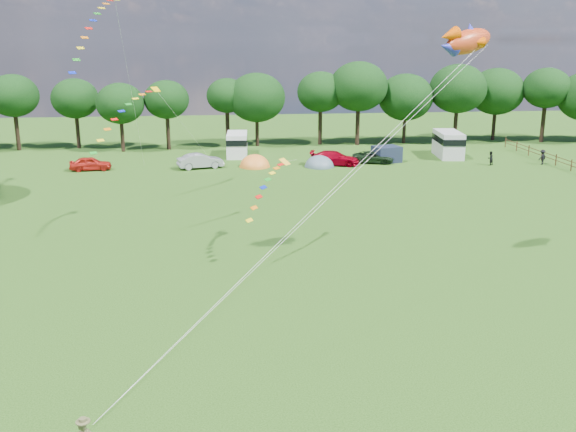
{
  "coord_description": "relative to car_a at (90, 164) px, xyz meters",
  "views": [
    {
      "loc": [
        -3.71,
        -23.73,
        12.81
      ],
      "look_at": [
        0.0,
        8.0,
        4.0
      ],
      "focal_mm": 40.0,
      "sensor_mm": 36.0,
      "label": 1
    }
  ],
  "objects": [
    {
      "name": "ground_plane",
      "position": [
        16.15,
        -42.02,
        -0.7
      ],
      "size": [
        180.0,
        180.0,
        0.0
      ],
      "primitive_type": "plane",
      "color": "black",
      "rests_on": "ground"
    },
    {
      "name": "car_b",
      "position": [
        11.03,
        -0.21,
        0.07
      ],
      "size": [
        4.63,
        2.67,
        1.54
      ],
      "primitive_type": "imported",
      "rotation": [
        0.0,
        0.0,
        1.82
      ],
      "color": "#93959B",
      "rests_on": "ground"
    },
    {
      "name": "awning_navy",
      "position": [
        30.99,
        1.07,
        0.15
      ],
      "size": [
        3.19,
        2.82,
        1.7
      ],
      "primitive_type": "cube",
      "rotation": [
        0.0,
        0.0,
        0.25
      ],
      "color": "#192135",
      "rests_on": "ground"
    },
    {
      "name": "tree_line",
      "position": [
        21.46,
        12.97,
        5.65
      ],
      "size": [
        102.98,
        10.98,
        10.27
      ],
      "color": "black",
      "rests_on": "ground"
    },
    {
      "name": "streamer_kite_b",
      "position": [
        7.19,
        -23.24,
        7.82
      ],
      "size": [
        4.22,
        4.62,
        3.77
      ],
      "rotation": [
        0.0,
        0.0,
        0.75
      ],
      "color": "#F9BA07",
      "rests_on": "ground"
    },
    {
      "name": "car_a",
      "position": [
        0.0,
        0.0,
        0.0
      ],
      "size": [
        4.31,
        2.0,
        1.39
      ],
      "primitive_type": "imported",
      "rotation": [
        0.0,
        0.0,
        1.66
      ],
      "color": "red",
      "rests_on": "ground"
    },
    {
      "name": "streamer_kite_c",
      "position": [
        15.82,
        -28.02,
        3.95
      ],
      "size": [
        3.17,
        5.02,
        2.82
      ],
      "rotation": [
        0.0,
        0.0,
        0.94
      ],
      "color": "yellow",
      "rests_on": "ground"
    },
    {
      "name": "streamer_kite_a",
      "position": [
        3.91,
        -13.59,
        13.43
      ],
      "size": [
        3.42,
        5.7,
        5.8
      ],
      "rotation": [
        0.0,
        0.0,
        0.87
      ],
      "color": "yellow",
      "rests_on": "ground"
    },
    {
      "name": "fish_kite",
      "position": [
        25.64,
        -32.4,
        12.02
      ],
      "size": [
        3.65,
        2.31,
        1.92
      ],
      "rotation": [
        0.0,
        -0.21,
        0.39
      ],
      "color": "#BB3714",
      "rests_on": "ground"
    },
    {
      "name": "car_c",
      "position": [
        25.05,
        -0.17,
        0.05
      ],
      "size": [
        5.34,
        3.33,
        1.49
      ],
      "primitive_type": "imported",
      "rotation": [
        0.0,
        0.0,
        1.3
      ],
      "color": "#930012",
      "rests_on": "ground"
    },
    {
      "name": "campervan_c",
      "position": [
        15.1,
        6.67,
        0.71
      ],
      "size": [
        2.63,
        5.49,
        2.62
      ],
      "rotation": [
        0.0,
        0.0,
        1.5
      ],
      "color": "silver",
      "rests_on": "ground"
    },
    {
      "name": "car_d",
      "position": [
        29.39,
        0.61,
        -0.08
      ],
      "size": [
        4.91,
        3.18,
        1.24
      ],
      "primitive_type": "imported",
      "rotation": [
        0.0,
        0.0,
        1.3
      ],
      "color": "black",
      "rests_on": "ground"
    },
    {
      "name": "tent_orange",
      "position": [
        16.64,
        -0.04,
        -0.68
      ],
      "size": [
        3.25,
        3.56,
        2.55
      ],
      "color": "orange",
      "rests_on": "ground"
    },
    {
      "name": "walker_a",
      "position": [
        41.35,
        -2.06,
        0.04
      ],
      "size": [
        0.84,
        0.73,
        1.48
      ],
      "primitive_type": "imported",
      "rotation": [
        0.0,
        0.0,
        3.62
      ],
      "color": "black",
      "rests_on": "ground"
    },
    {
      "name": "tent_greyblue",
      "position": [
        23.34,
        -0.75,
        -0.68
      ],
      "size": [
        3.13,
        3.43,
        2.33
      ],
      "color": "#495D68",
      "rests_on": "ground"
    },
    {
      "name": "walker_b",
      "position": [
        46.97,
        -2.36,
        0.1
      ],
      "size": [
        1.13,
        0.9,
        1.59
      ],
      "primitive_type": "imported",
      "rotation": [
        0.0,
        0.0,
        3.62
      ],
      "color": "black",
      "rests_on": "ground"
    },
    {
      "name": "campervan_d",
      "position": [
        38.72,
        3.41,
        0.83
      ],
      "size": [
        3.15,
        6.06,
        2.84
      ],
      "rotation": [
        0.0,
        0.0,
        1.45
      ],
      "color": "#B7B7B9",
      "rests_on": "ground"
    }
  ]
}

